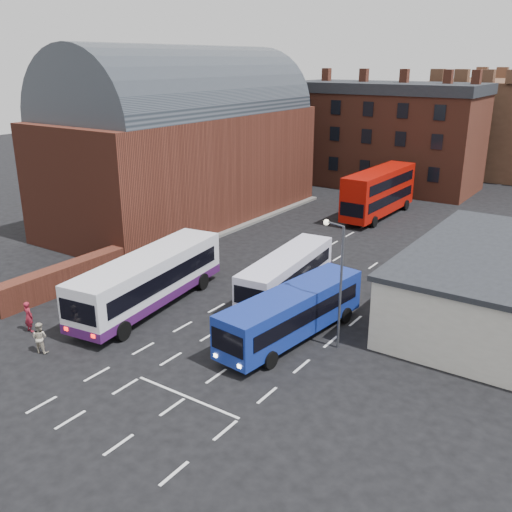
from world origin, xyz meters
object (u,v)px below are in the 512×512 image
Objects in this scene: bus_red_double at (379,192)px; bus_white_outbound at (149,277)px; pedestrian_red at (29,317)px; bus_white_inbound at (287,271)px; pedestrian_beige at (40,338)px; bus_blue at (292,311)px; street_lamp at (338,274)px.

bus_white_outbound is at bearing 84.76° from bus_red_double.
pedestrian_red is at bearing -124.45° from bus_white_outbound.
bus_white_outbound is 1.23× the size of bus_white_inbound.
pedestrian_beige is (2.65, -1.19, -0.06)m from pedestrian_red.
bus_white_inbound reaches higher than pedestrian_red.
bus_white_outbound is at bearing -112.66° from pedestrian_beige.
bus_white_inbound is at bearing -49.16° from bus_blue.
bus_white_outbound is 1.82× the size of street_lamp.
bus_white_inbound is at bearing -122.37° from pedestrian_red.
bus_white_inbound is 6.28m from bus_blue.
bus_blue is at bearing 118.46° from bus_white_inbound.
pedestrian_red is 1.07× the size of pedestrian_beige.
bus_blue is 0.91× the size of bus_red_double.
pedestrian_beige is at bearing 85.13° from bus_red_double.
bus_white_inbound is 22.12m from bus_red_double.
street_lamp reaches higher than bus_white_outbound.
bus_blue is at bearing -167.14° from street_lamp.
bus_white_outbound is 8.87m from bus_white_inbound.
pedestrian_red is (-15.22, -8.24, -3.27)m from street_lamp.
bus_white_inbound is 5.62× the size of pedestrian_red.
pedestrian_beige is (-3.81, -35.99, -1.61)m from bus_red_double.
street_lamp is 17.62m from pedestrian_red.
pedestrian_red is (-9.32, -12.89, -0.71)m from bus_white_inbound.
bus_white_outbound is at bearing -113.57° from pedestrian_red.
bus_red_double is 36.23m from pedestrian_beige.
bus_blue reaches higher than pedestrian_beige.
bus_white_inbound is 0.97× the size of bus_blue.
street_lamp is 4.05× the size of pedestrian_beige.
bus_red_double is 6.80× the size of pedestrian_beige.
pedestrian_beige is (-12.57, -9.43, -3.33)m from street_lamp.
bus_white_outbound is 12.29m from street_lamp.
bus_red_double reaches higher than pedestrian_beige.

